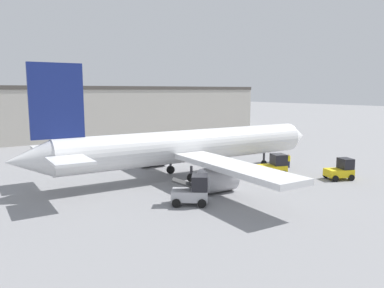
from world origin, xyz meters
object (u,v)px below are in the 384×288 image
Objects in this scene: ground_crew_worker at (289,160)px; pushback_tug at (341,170)px; airplane at (184,147)px; belt_loader_truck at (193,191)px; baggage_tug at (273,166)px.

pushback_tug reaches higher than ground_crew_worker.
ground_crew_worker is at bearing 111.53° from pushback_tug.
airplane is 11.44× the size of pushback_tug.
baggage_tug is at bearing 52.50° from belt_loader_truck.
belt_loader_truck is 1.08× the size of pushback_tug.
pushback_tug is (-0.45, -7.27, 0.13)m from ground_crew_worker.
ground_crew_worker is 0.48× the size of belt_loader_truck.
baggage_tug is 1.07× the size of belt_loader_truck.
pushback_tug is at bearing -35.19° from airplane.
pushback_tug is at bearing -26.11° from baggage_tug.
airplane reaches higher than pushback_tug.
belt_loader_truck reaches higher than pushback_tug.
belt_loader_truck is at bearing -143.61° from baggage_tug.
baggage_tug is 1.16× the size of pushback_tug.
airplane is 9.83× the size of baggage_tug.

